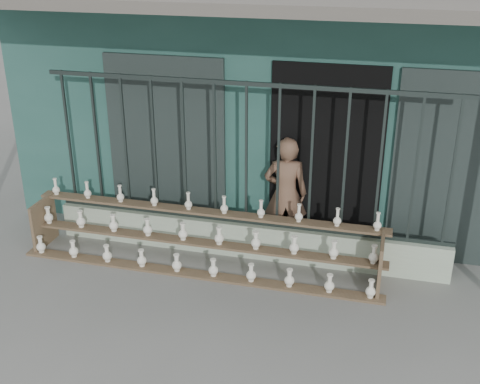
# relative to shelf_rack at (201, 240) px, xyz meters

# --- Properties ---
(ground) EXTENTS (60.00, 60.00, 0.00)m
(ground) POSITION_rel_shelf_rack_xyz_m (0.47, -0.89, -0.36)
(ground) COLOR slate
(workshop_building) EXTENTS (7.40, 6.60, 3.21)m
(workshop_building) POSITION_rel_shelf_rack_xyz_m (0.47, 3.34, 1.26)
(workshop_building) COLOR #28554C
(workshop_building) RESTS_ON ground
(parapet_wall) EXTENTS (5.00, 0.20, 0.45)m
(parapet_wall) POSITION_rel_shelf_rack_xyz_m (0.47, 0.41, -0.13)
(parapet_wall) COLOR beige
(parapet_wall) RESTS_ON ground
(security_fence) EXTENTS (5.00, 0.04, 1.80)m
(security_fence) POSITION_rel_shelf_rack_xyz_m (0.47, 0.41, 0.99)
(security_fence) COLOR #283330
(security_fence) RESTS_ON parapet_wall
(shelf_rack) EXTENTS (4.50, 0.68, 0.85)m
(shelf_rack) POSITION_rel_shelf_rack_xyz_m (0.00, 0.00, 0.00)
(shelf_rack) COLOR brown
(shelf_rack) RESTS_ON ground
(elderly_woman) EXTENTS (0.61, 0.46, 1.51)m
(elderly_woman) POSITION_rel_shelf_rack_xyz_m (0.90, 0.74, 0.40)
(elderly_woman) COLOR brown
(elderly_woman) RESTS_ON ground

